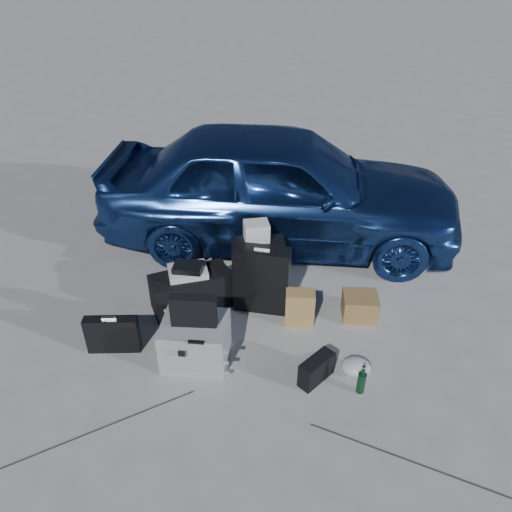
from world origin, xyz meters
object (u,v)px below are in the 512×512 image
(duffel_bag, at_px, (191,291))
(cardboard_box, at_px, (360,306))
(suitcase_right, at_px, (258,266))
(car, at_px, (280,186))
(green_bottle, at_px, (362,380))
(briefcase, at_px, (113,334))
(pelican_case, at_px, (195,341))
(suitcase_left, at_px, (262,280))

(duffel_bag, bearing_deg, cardboard_box, -28.17)
(suitcase_right, bearing_deg, cardboard_box, -28.38)
(car, relative_size, green_bottle, 14.84)
(briefcase, xyz_separation_m, duffel_bag, (0.77, 0.52, 0.01))
(pelican_case, xyz_separation_m, duffel_bag, (0.01, 0.77, -0.01))
(green_bottle, bearing_deg, duffel_bag, 133.33)
(pelican_case, xyz_separation_m, suitcase_right, (0.74, 0.90, 0.12))
(duffel_bag, distance_m, cardboard_box, 1.74)
(green_bottle, bearing_deg, briefcase, 156.78)
(suitcase_left, relative_size, cardboard_box, 2.13)
(briefcase, height_order, cardboard_box, briefcase)
(cardboard_box, bearing_deg, suitcase_right, 147.25)
(cardboard_box, bearing_deg, briefcase, -178.89)
(pelican_case, height_order, duffel_bag, pelican_case)
(suitcase_right, distance_m, green_bottle, 1.68)
(pelican_case, bearing_deg, duffel_bag, 105.02)
(pelican_case, distance_m, briefcase, 0.79)
(duffel_bag, bearing_deg, suitcase_right, -1.93)
(suitcase_right, relative_size, green_bottle, 2.27)
(car, relative_size, suitcase_left, 5.86)
(car, xyz_separation_m, briefcase, (-1.96, -1.68, -0.54))
(suitcase_right, bearing_deg, car, 70.13)
(suitcase_right, height_order, duffel_bag, suitcase_right)
(briefcase, relative_size, suitcase_left, 0.67)
(briefcase, bearing_deg, duffel_bag, 43.03)
(pelican_case, relative_size, suitcase_left, 0.80)
(suitcase_right, bearing_deg, briefcase, -152.02)
(suitcase_right, distance_m, duffel_bag, 0.75)
(briefcase, xyz_separation_m, green_bottle, (2.11, -0.90, -0.05))
(suitcase_right, relative_size, cardboard_box, 1.92)
(briefcase, bearing_deg, car, 49.62)
(pelican_case, distance_m, cardboard_box, 1.72)
(suitcase_right, xyz_separation_m, cardboard_box, (0.94, -0.61, -0.20))
(suitcase_right, bearing_deg, duffel_bag, -165.07)
(briefcase, height_order, green_bottle, briefcase)
(suitcase_left, bearing_deg, pelican_case, -118.96)
(car, relative_size, briefcase, 8.74)
(suitcase_left, bearing_deg, car, 91.62)
(suitcase_left, height_order, green_bottle, suitcase_left)
(suitcase_left, relative_size, duffel_bag, 0.91)
(suitcase_right, distance_m, cardboard_box, 1.14)
(suitcase_left, bearing_deg, cardboard_box, 3.42)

